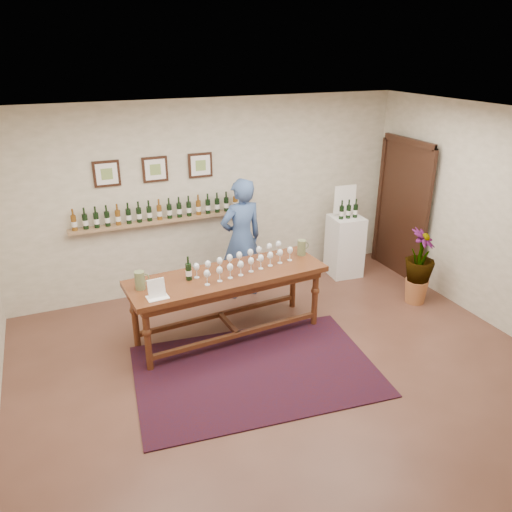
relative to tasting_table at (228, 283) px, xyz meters
name	(u,v)px	position (x,y,z in m)	size (l,w,h in m)	color
ground	(283,368)	(0.33, -0.92, -0.74)	(6.00, 6.00, 0.00)	#523024
room_shell	(355,209)	(2.44, 0.93, 0.38)	(6.00, 6.00, 6.00)	silver
rug	(256,371)	(0.01, -0.86, -0.73)	(2.71, 1.81, 0.01)	#420F0B
tasting_table	(228,283)	(0.00, 0.00, 0.00)	(2.51, 0.95, 0.87)	#461F11
table_glasses	(245,261)	(0.26, 0.05, 0.23)	(1.43, 0.33, 0.20)	white
table_bottles	(187,266)	(-0.48, 0.06, 0.29)	(0.30, 0.17, 0.33)	black
pitcher_left	(140,280)	(-1.06, 0.00, 0.24)	(0.14, 0.14, 0.22)	#677246
pitcher_right	(302,248)	(1.11, 0.17, 0.24)	(0.13, 0.13, 0.21)	#677246
menu_card	(156,288)	(-0.93, -0.27, 0.24)	(0.23, 0.17, 0.21)	white
display_pedestal	(345,246)	(2.37, 1.03, -0.25)	(0.49, 0.49, 0.98)	white
pedestal_bottles	(349,208)	(2.35, 0.98, 0.40)	(0.33, 0.09, 0.33)	black
info_sign	(345,200)	(2.38, 1.14, 0.48)	(0.36, 0.02, 0.50)	white
potted_plant	(419,267)	(2.81, -0.22, -0.18)	(0.71, 0.71, 0.96)	#A36136
person	(241,239)	(0.57, 0.99, 0.15)	(0.65, 0.43, 1.78)	#395487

